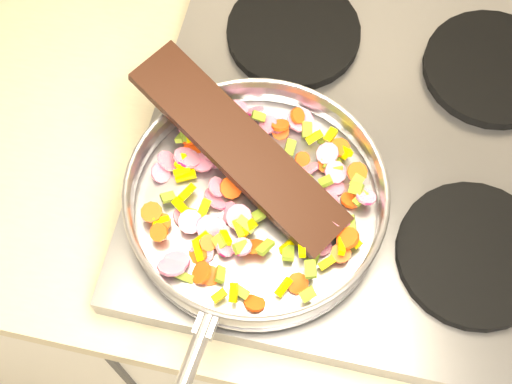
# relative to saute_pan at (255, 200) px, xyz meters

# --- Properties ---
(cooktop) EXTENTS (0.60, 0.60, 0.04)m
(cooktop) POSITION_rel_saute_pan_xyz_m (0.13, 0.14, -0.06)
(cooktop) COLOR #939399
(cooktop) RESTS_ON counter_top
(grate_fl) EXTENTS (0.19, 0.19, 0.02)m
(grate_fl) POSITION_rel_saute_pan_xyz_m (-0.01, 0.00, -0.04)
(grate_fl) COLOR black
(grate_fl) RESTS_ON cooktop
(grate_fr) EXTENTS (0.19, 0.19, 0.02)m
(grate_fr) POSITION_rel_saute_pan_xyz_m (0.27, 0.00, -0.04)
(grate_fr) COLOR black
(grate_fr) RESTS_ON cooktop
(grate_bl) EXTENTS (0.19, 0.19, 0.02)m
(grate_bl) POSITION_rel_saute_pan_xyz_m (-0.01, 0.28, -0.04)
(grate_bl) COLOR black
(grate_bl) RESTS_ON cooktop
(grate_br) EXTENTS (0.19, 0.19, 0.02)m
(grate_br) POSITION_rel_saute_pan_xyz_m (0.27, 0.28, -0.04)
(grate_br) COLOR black
(grate_br) RESTS_ON cooktop
(saute_pan) EXTENTS (0.35, 0.52, 0.05)m
(saute_pan) POSITION_rel_saute_pan_xyz_m (0.00, 0.00, 0.00)
(saute_pan) COLOR #9E9EA5
(saute_pan) RESTS_ON grate_fl
(vegetable_heap) EXTENTS (0.29, 0.29, 0.05)m
(vegetable_heap) POSITION_rel_saute_pan_xyz_m (0.00, 0.02, -0.01)
(vegetable_heap) COLOR #C71361
(vegetable_heap) RESTS_ON saute_pan
(wooden_spatula) EXTENTS (0.30, 0.22, 0.08)m
(wooden_spatula) POSITION_rel_saute_pan_xyz_m (-0.03, 0.05, 0.03)
(wooden_spatula) COLOR black
(wooden_spatula) RESTS_ON saute_pan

